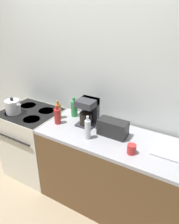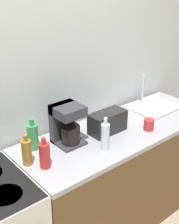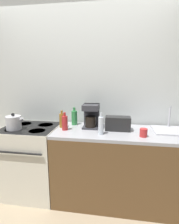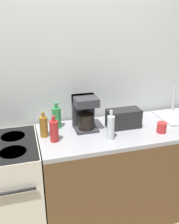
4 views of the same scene
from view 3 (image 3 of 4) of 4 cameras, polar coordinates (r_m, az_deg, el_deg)
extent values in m
plane|color=tan|center=(2.39, -5.87, -29.83)|extent=(12.00, 12.00, 0.00)
cube|color=silver|center=(2.48, -2.43, 5.21)|extent=(8.00, 0.05, 2.60)
cube|color=silver|center=(2.57, -18.10, -14.65)|extent=(0.70, 0.63, 0.93)
cube|color=black|center=(2.41, -18.81, -4.87)|extent=(0.69, 0.62, 0.02)
cylinder|color=black|center=(2.37, -23.68, -5.38)|extent=(0.20, 0.20, 0.01)
cylinder|color=black|center=(2.22, -16.76, -6.01)|extent=(0.20, 0.20, 0.01)
cylinder|color=black|center=(2.59, -20.57, -3.72)|extent=(0.20, 0.20, 0.01)
cylinder|color=black|center=(2.45, -14.12, -4.17)|extent=(0.20, 0.20, 0.01)
cylinder|color=black|center=(2.20, -22.61, -12.22)|extent=(0.60, 0.02, 0.02)
cube|color=brown|center=(2.34, 11.91, -17.55)|extent=(1.77, 0.64, 0.90)
cube|color=#A3A3A8|center=(2.15, 12.44, -6.69)|extent=(1.77, 0.64, 0.04)
cylinder|color=silver|center=(2.35, -23.53, -3.25)|extent=(0.18, 0.18, 0.17)
sphere|color=black|center=(2.33, -23.74, -0.77)|extent=(0.04, 0.04, 0.04)
cylinder|color=silver|center=(2.30, -21.78, -2.57)|extent=(0.10, 0.04, 0.09)
cube|color=black|center=(2.15, 9.23, -3.71)|extent=(0.30, 0.15, 0.17)
cube|color=black|center=(2.13, 7.89, -1.58)|extent=(0.04, 0.10, 0.01)
cube|color=black|center=(2.13, 10.72, -1.67)|extent=(0.04, 0.10, 0.01)
cube|color=#333338|center=(2.25, 0.44, -4.85)|extent=(0.20, 0.21, 0.02)
cube|color=#333338|center=(2.28, 0.73, -0.91)|extent=(0.20, 0.06, 0.30)
cube|color=#333338|center=(2.19, 0.45, 1.61)|extent=(0.20, 0.21, 0.07)
cylinder|color=black|center=(2.20, 0.34, -3.14)|extent=(0.14, 0.14, 0.13)
cube|color=#B7B7BC|center=(2.33, 25.28, -5.48)|extent=(0.44, 0.37, 0.01)
cylinder|color=silver|center=(2.43, 24.63, -1.50)|extent=(0.02, 0.02, 0.28)
cylinder|color=#9E6B23|center=(2.27, -8.99, -2.78)|extent=(0.07, 0.07, 0.18)
cylinder|color=#9E6B23|center=(2.24, -9.08, -0.06)|extent=(0.03, 0.03, 0.04)
cylinder|color=silver|center=(1.98, 3.75, -4.49)|extent=(0.06, 0.06, 0.20)
cylinder|color=silver|center=(1.95, 3.80, -0.95)|extent=(0.02, 0.02, 0.05)
cylinder|color=#338C47|center=(2.37, -4.96, -1.90)|extent=(0.08, 0.08, 0.19)
cylinder|color=#338C47|center=(2.34, -5.01, 0.93)|extent=(0.03, 0.03, 0.05)
cylinder|color=#B72828|center=(2.15, -8.06, -3.59)|extent=(0.07, 0.07, 0.18)
cylinder|color=#B72828|center=(2.13, -8.15, -0.75)|extent=(0.03, 0.03, 0.04)
cylinder|color=red|center=(2.01, 17.22, -6.46)|extent=(0.08, 0.08, 0.09)
camera|label=1|loc=(1.02, 85.77, 35.29)|focal=35.00mm
camera|label=2|loc=(1.65, -67.12, 24.14)|focal=50.00mm
camera|label=4|loc=(0.91, -73.63, 24.05)|focal=40.00mm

